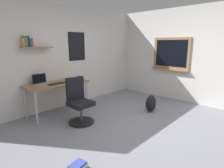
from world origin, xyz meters
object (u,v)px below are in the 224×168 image
backpack (151,103)px  office_chair (79,104)px  laptop (41,82)px  coffee_mug (79,78)px  desk (57,86)px  book_stack_on_floor (78,168)px  computer_mouse (67,81)px  keyboard (56,84)px

backpack → office_chair: bearing=153.8°
laptop → coffee_mug: 0.94m
desk → book_stack_on_floor: bearing=-114.7°
computer_mouse → backpack: computer_mouse is taller
coffee_mug → keyboard: bearing=-175.8°
laptop → book_stack_on_floor: size_ratio=1.28×
coffee_mug → book_stack_on_floor: coffee_mug is taller
desk → coffee_mug: bearing=-2.7°
computer_mouse → keyboard: bearing=180.0°
desk → backpack: bearing=-43.9°
coffee_mug → book_stack_on_floor: 2.62m
desk → keyboard: 0.14m
book_stack_on_floor → computer_mouse: bearing=59.6°
desk → coffee_mug: (0.61, -0.03, 0.12)m
desk → computer_mouse: 0.24m
desk → laptop: (-0.32, 0.15, 0.13)m
desk → laptop: 0.38m
laptop → computer_mouse: 0.58m
keyboard → coffee_mug: 0.68m
laptop → backpack: 2.62m
desk → backpack: 2.27m
laptop → computer_mouse: bearing=-23.5°
keyboard → coffee_mug: size_ratio=4.02×
keyboard → office_chair: bearing=-81.5°
office_chair → laptop: laptop is taller
coffee_mug → laptop: bearing=169.1°
office_chair → keyboard: 0.78m
backpack → book_stack_on_floor: (-2.53, -0.48, -0.14)m
office_chair → laptop: bearing=110.9°
book_stack_on_floor → backpack: bearing=10.7°
desk → office_chair: 0.81m
computer_mouse → book_stack_on_floor: computer_mouse is taller
coffee_mug → book_stack_on_floor: size_ratio=0.38×
desk → keyboard: keyboard is taller
book_stack_on_floor → desk: bearing=65.3°
computer_mouse → coffee_mug: coffee_mug is taller
desk → computer_mouse: computer_mouse is taller
coffee_mug → computer_mouse: bearing=-172.8°
computer_mouse → backpack: bearing=-46.4°
desk → backpack: size_ratio=3.49×
desk → book_stack_on_floor: desk is taller
desk → backpack: desk is taller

